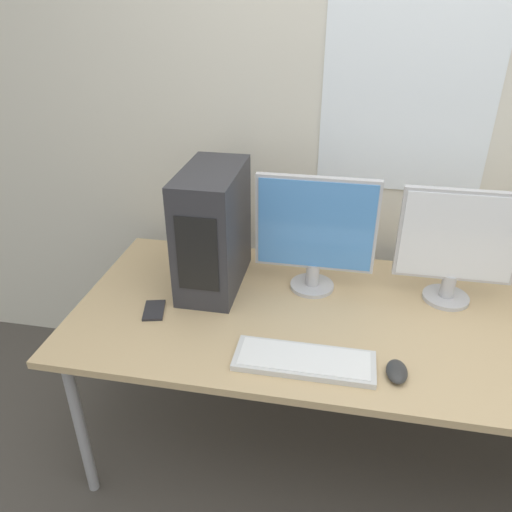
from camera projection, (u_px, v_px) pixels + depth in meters
name	position (u px, v px, depth m)	size (l,w,h in m)	color
wall_back	(429.00, 104.00, 1.98)	(8.00, 0.07, 2.70)	beige
desk	(415.00, 331.00, 1.81)	(2.52, 0.91, 0.70)	tan
pc_tower	(213.00, 229.00, 1.92)	(0.21, 0.42, 0.48)	#2D2D33
monitor_main	(315.00, 231.00, 1.88)	(0.46, 0.17, 0.47)	#B7B7BC
monitor_right_near	(457.00, 244.00, 1.81)	(0.43, 0.17, 0.45)	#B7B7BC
keyboard	(304.00, 361.00, 1.60)	(0.45, 0.16, 0.02)	silver
mouse	(397.00, 371.00, 1.54)	(0.07, 0.11, 0.03)	#2D2D2D
cell_phone	(154.00, 310.00, 1.85)	(0.10, 0.14, 0.01)	#232328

